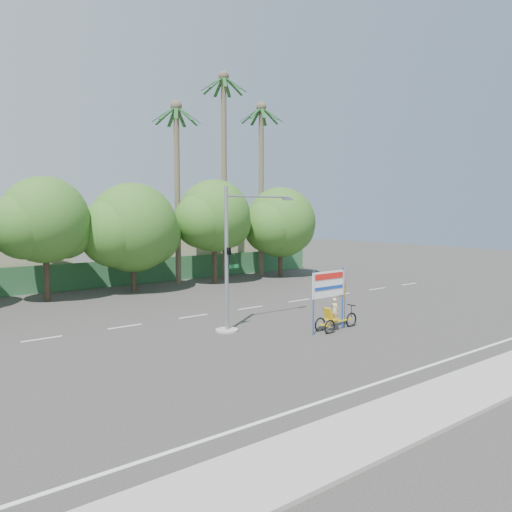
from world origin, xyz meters
TOP-DOWN VIEW (x-y plane):
  - ground at (0.00, 0.00)m, footprint 120.00×120.00m
  - sidewalk_near at (0.00, -7.50)m, footprint 50.00×2.40m
  - fence at (0.00, 21.50)m, footprint 38.00×0.08m
  - building_right at (8.00, 26.00)m, footprint 14.00×8.00m
  - tree_left at (-7.05, 18.00)m, footprint 6.66×5.60m
  - tree_center at (-1.05, 18.00)m, footprint 7.62×6.40m
  - tree_right at (5.95, 18.00)m, footprint 6.90×5.80m
  - tree_far_right at (12.95, 18.00)m, footprint 7.38×6.20m
  - palm_tall at (8.00, 19.50)m, footprint 3.73×3.79m
  - palm_mid at (12.00, 19.50)m, footprint 3.73×3.79m
  - palm_short at (3.50, 19.50)m, footprint 3.73×3.79m
  - traffic_signal at (-2.20, 3.98)m, footprint 4.72×1.10m
  - trike_billboard at (1.63, 0.93)m, footprint 3.16×0.73m

SIDE VIEW (x-z plane):
  - ground at x=0.00m, z-range 0.00..0.00m
  - sidewalk_near at x=0.00m, z-range 0.00..0.12m
  - fence at x=0.00m, z-range 0.00..2.00m
  - trike_billboard at x=1.63m, z-range -0.30..2.80m
  - building_right at x=8.00m, z-range 0.00..3.60m
  - traffic_signal at x=-2.20m, z-range -0.58..6.42m
  - tree_center at x=-1.05m, z-range 0.54..8.39m
  - tree_far_right at x=12.95m, z-range 0.68..8.61m
  - tree_left at x=-7.05m, z-range 1.02..9.09m
  - tree_right at x=5.95m, z-range 1.06..9.42m
  - palm_short at x=3.50m, z-range 1.64..16.09m
  - palm_mid at x=12.00m, z-range 1.67..17.12m
  - palm_tall at x=8.00m, z-range 1.74..19.19m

